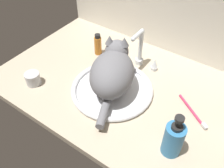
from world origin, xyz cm
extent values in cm
cube|color=#B7A88E|center=(0.00, 0.00, 1.50)|extent=(118.12, 69.73, 3.00)
cube|color=silver|center=(0.00, 36.06, 18.54)|extent=(118.12, 2.40, 37.08)
torus|color=white|center=(-5.40, -5.34, 4.11)|extent=(35.36, 35.36, 2.23)
cylinder|color=white|center=(-5.40, -5.34, 3.30)|extent=(32.02, 32.02, 0.60)
cylinder|color=silver|center=(-5.40, 17.70, 4.20)|extent=(4.00, 4.00, 2.40)
cylinder|color=silver|center=(-5.40, 17.70, 13.22)|extent=(2.00, 2.00, 15.63)
sphere|color=silver|center=(-5.40, 17.70, 21.03)|extent=(2.20, 2.20, 2.20)
cylinder|color=silver|center=(-5.40, 13.84, 21.03)|extent=(2.00, 7.73, 2.00)
sphere|color=silver|center=(-5.40, 9.98, 21.03)|extent=(2.10, 2.10, 2.10)
cylinder|color=silver|center=(-13.57, 17.70, 3.80)|extent=(3.20, 3.20, 1.60)
cone|color=silver|center=(-13.57, 17.70, 6.71)|extent=(2.88, 2.88, 4.21)
cylinder|color=silver|center=(2.77, 17.70, 3.80)|extent=(3.20, 3.20, 1.60)
cone|color=silver|center=(2.77, 17.70, 6.71)|extent=(2.88, 2.88, 4.21)
ellipsoid|color=slate|center=(-5.40, -5.34, 12.90)|extent=(26.49, 30.43, 15.35)
sphere|color=slate|center=(-9.45, 3.99, 16.53)|extent=(10.22, 10.22, 10.22)
cone|color=slate|center=(-12.26, 2.77, 22.03)|extent=(3.88, 3.88, 3.83)
cone|color=slate|center=(-6.64, 5.21, 22.03)|extent=(3.88, 3.88, 3.83)
ellipsoid|color=silver|center=(-10.98, 7.51, 15.51)|extent=(5.16, 4.52, 3.27)
ellipsoid|color=silver|center=(-8.94, 2.83, 12.13)|extent=(11.83, 10.44, 8.44)
cylinder|color=slate|center=(0.85, -19.71, 6.83)|extent=(8.33, 13.70, 3.20)
cylinder|color=#B2B5BA|center=(-36.55, -21.44, 5.33)|extent=(6.43, 6.43, 4.65)
cylinder|color=silver|center=(-36.55, -21.44, 8.15)|extent=(6.56, 6.56, 1.00)
cylinder|color=teal|center=(27.66, -17.60, 9.44)|extent=(6.68, 6.68, 12.88)
cylinder|color=black|center=(27.66, -17.60, 16.48)|extent=(3.67, 3.67, 1.20)
cylinder|color=black|center=(27.66, -17.60, 18.55)|extent=(1.34, 1.34, 2.94)
cylinder|color=black|center=(27.66, -17.60, 20.61)|extent=(3.01, 3.01, 1.20)
cylinder|color=#B2661E|center=(-26.55, 12.69, 7.68)|extent=(3.62, 3.62, 9.36)
cylinder|color=black|center=(-26.55, 12.69, 13.26)|extent=(2.72, 2.72, 1.80)
cylinder|color=#D83359|center=(26.44, 3.87, 3.50)|extent=(13.54, 10.13, 1.00)
cube|color=white|center=(33.97, -1.55, 4.10)|extent=(2.81, 2.49, 1.20)
camera|label=1|loc=(36.56, -65.42, 77.75)|focal=38.78mm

